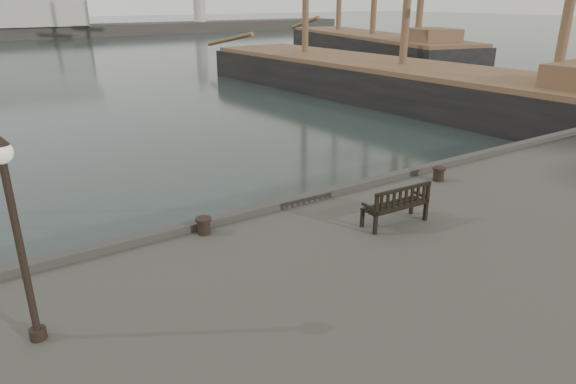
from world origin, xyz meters
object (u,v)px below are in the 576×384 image
bollard_right (439,174)px  bollard_left (204,226)px  lamp_post (13,214)px  tall_ship_main (400,91)px  tall_ship_far (371,54)px  bench (395,212)px

bollard_right → bollard_left: bearing=176.3°
bollard_left → lamp_post: lamp_post is taller
bollard_right → tall_ship_main: size_ratio=0.01×
bollard_right → tall_ship_far: bearing=50.4°
bench → bollard_left: size_ratio=4.38×
bollard_right → tall_ship_main: tall_ship_main is taller
bench → lamp_post: bearing=-176.5°
bench → bollard_right: (3.30, 1.54, -0.10)m
bollard_right → tall_ship_far: 44.11m
bench → lamp_post: (-7.91, -0.09, 1.85)m
bench → lamp_post: lamp_post is taller
bollard_right → bench: bearing=-154.9°
lamp_post → tall_ship_main: 30.72m
bollard_right → tall_ship_far: tall_ship_far is taller
bollard_left → lamp_post: size_ratio=0.12×
lamp_post → tall_ship_main: size_ratio=0.09×
tall_ship_main → tall_ship_far: bearing=48.6°
bench → bollard_left: 4.53m
tall_ship_main → bollard_left: bearing=-149.1°
lamp_post → bollard_left: bearing=28.8°
tall_ship_main → lamp_post: bearing=-150.0°
bollard_left → bench: bearing=-26.5°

